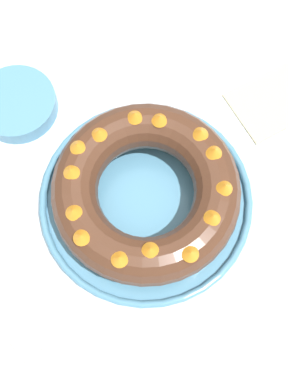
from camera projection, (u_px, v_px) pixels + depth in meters
The scene contains 7 objects.
ground_plane at pixel (143, 265), 1.46m from camera, with size 8.00×8.00×0.00m, color gray.
dining_table at pixel (143, 210), 0.84m from camera, with size 1.41×1.25×0.73m.
serving_dish at pixel (144, 201), 0.76m from camera, with size 0.36×0.36×0.02m.
bundt_cake at pixel (144, 192), 0.71m from camera, with size 0.30×0.30×0.09m.
cake_knife at pixel (19, 303), 0.71m from camera, with size 0.02×0.18×0.01m.
side_bowl at pixel (17, 104), 0.81m from camera, with size 0.14×0.14×0.03m, color #518EB2.
napkin at pixel (276, 100), 0.83m from camera, with size 0.16×0.12×0.00m, color beige.
Camera 1 is at (-0.15, -0.17, 1.46)m, focal length 42.00 mm.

